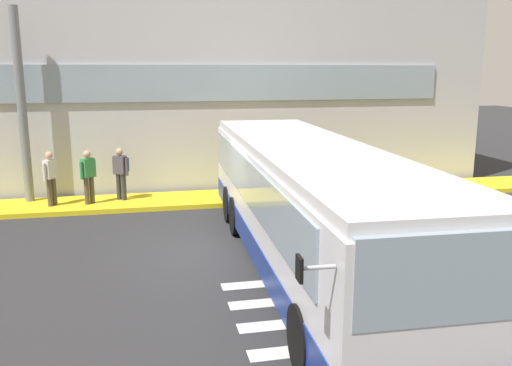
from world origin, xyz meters
TOP-DOWN VIEW (x-y plane):
  - ground_plane at (0.00, 0.00)m, footprint 80.00×90.00m
  - bay_paint_stripes at (2.00, -4.20)m, footprint 4.40×3.96m
  - terminal_building at (-0.69, 11.63)m, footprint 23.75×13.80m
  - boarding_curb at (0.00, 4.80)m, footprint 25.95×2.00m
  - entry_support_column at (-5.20, 5.40)m, footprint 0.28×0.28m
  - bus_main_foreground at (1.81, -1.67)m, footprint 3.36×11.93m
  - passenger_near_column at (-4.40, 4.63)m, footprint 0.39×0.51m
  - passenger_by_doorway at (-3.30, 4.63)m, footprint 0.45×0.44m
  - passenger_at_curb_edge at (-2.32, 4.97)m, footprint 0.52×0.50m

SIDE VIEW (x-z plane):
  - ground_plane at x=0.00m, z-range -0.02..0.00m
  - bay_paint_stripes at x=2.00m, z-range 0.00..0.01m
  - boarding_curb at x=0.00m, z-range 0.00..0.15m
  - passenger_near_column at x=-4.40m, z-range 0.24..1.92m
  - passenger_by_doorway at x=-3.30m, z-range 0.24..1.92m
  - passenger_at_curb_edge at x=-2.32m, z-range 0.28..1.95m
  - bus_main_foreground at x=1.81m, z-range -0.01..2.69m
  - entry_support_column at x=-5.20m, z-range 0.15..6.12m
  - terminal_building at x=-0.69m, z-range -0.01..7.66m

